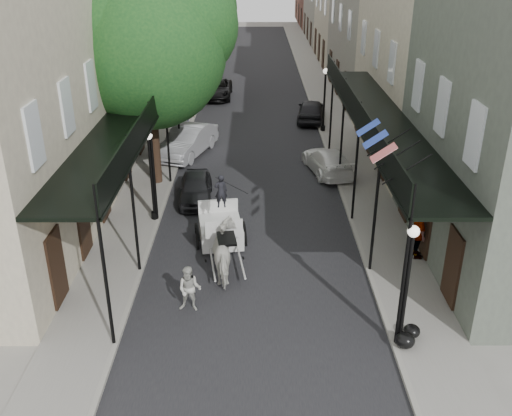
{
  "coord_description": "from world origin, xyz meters",
  "views": [
    {
      "loc": [
        0.01,
        -15.02,
        10.45
      ],
      "look_at": [
        0.05,
        3.85,
        1.6
      ],
      "focal_mm": 40.0,
      "sensor_mm": 36.0,
      "label": 1
    }
  ],
  "objects_px": {
    "car_left_far": "(216,89)",
    "car_right_near": "(328,161)",
    "pedestrian_sidewalk_right": "(419,233)",
    "car_left_near": "(196,188)",
    "carriage": "(219,210)",
    "lamppost_right_far": "(324,99)",
    "horse": "(227,252)",
    "pedestrian_sidewalk_left": "(186,114)",
    "car_left_mid": "(188,141)",
    "pedestrian_walking": "(190,289)",
    "tree_far": "(190,19)",
    "tree_near": "(157,43)",
    "lamppost_right_near": "(407,285)",
    "car_right_far": "(311,110)",
    "lamppost_left": "(151,175)"
  },
  "relations": [
    {
      "from": "car_left_mid",
      "to": "pedestrian_walking",
      "type": "bearing_deg",
      "value": -65.38
    },
    {
      "from": "lamppost_right_near",
      "to": "horse",
      "type": "bearing_deg",
      "value": 143.08
    },
    {
      "from": "lamppost_right_near",
      "to": "carriage",
      "type": "xyz_separation_m",
      "value": [
        -5.45,
        6.58,
        -0.87
      ]
    },
    {
      "from": "lamppost_right_near",
      "to": "pedestrian_sidewalk_right",
      "type": "height_order",
      "value": "lamppost_right_near"
    },
    {
      "from": "horse",
      "to": "carriage",
      "type": "bearing_deg",
      "value": -90.0
    },
    {
      "from": "tree_far",
      "to": "pedestrian_walking",
      "type": "bearing_deg",
      "value": -84.75
    },
    {
      "from": "lamppost_right_far",
      "to": "pedestrian_sidewalk_right",
      "type": "relative_size",
      "value": 1.91
    },
    {
      "from": "pedestrian_sidewalk_left",
      "to": "car_left_mid",
      "type": "xyz_separation_m",
      "value": [
        0.62,
        -5.09,
        -0.09
      ]
    },
    {
      "from": "car_left_far",
      "to": "pedestrian_walking",
      "type": "bearing_deg",
      "value": -87.79
    },
    {
      "from": "lamppost_right_near",
      "to": "pedestrian_walking",
      "type": "height_order",
      "value": "lamppost_right_near"
    },
    {
      "from": "car_left_far",
      "to": "car_right_near",
      "type": "bearing_deg",
      "value": -66.38
    },
    {
      "from": "horse",
      "to": "pedestrian_sidewalk_left",
      "type": "xyz_separation_m",
      "value": [
        -3.27,
        17.31,
        -0.04
      ]
    },
    {
      "from": "pedestrian_walking",
      "to": "car_right_near",
      "type": "height_order",
      "value": "pedestrian_walking"
    },
    {
      "from": "lamppost_right_far",
      "to": "car_left_far",
      "type": "bearing_deg",
      "value": 129.4
    },
    {
      "from": "tree_far",
      "to": "pedestrian_sidewalk_left",
      "type": "distance_m",
      "value": 7.11
    },
    {
      "from": "tree_far",
      "to": "pedestrian_sidewalk_right",
      "type": "distance_m",
      "value": 24.07
    },
    {
      "from": "carriage",
      "to": "car_right_far",
      "type": "bearing_deg",
      "value": 64.13
    },
    {
      "from": "lamppost_right_near",
      "to": "car_left_far",
      "type": "height_order",
      "value": "lamppost_right_near"
    },
    {
      "from": "car_left_mid",
      "to": "car_right_far",
      "type": "height_order",
      "value": "car_left_mid"
    },
    {
      "from": "horse",
      "to": "carriage",
      "type": "xyz_separation_m",
      "value": [
        -0.42,
        2.8,
        0.27
      ]
    },
    {
      "from": "lamppost_left",
      "to": "car_left_mid",
      "type": "distance_m",
      "value": 8.12
    },
    {
      "from": "pedestrian_sidewalk_right",
      "to": "carriage",
      "type": "bearing_deg",
      "value": 73.24
    },
    {
      "from": "tree_near",
      "to": "horse",
      "type": "bearing_deg",
      "value": -68.75
    },
    {
      "from": "car_left_near",
      "to": "carriage",
      "type": "bearing_deg",
      "value": -73.8
    },
    {
      "from": "tree_far",
      "to": "lamppost_right_near",
      "type": "distance_m",
      "value": 27.74
    },
    {
      "from": "pedestrian_sidewalk_right",
      "to": "car_right_near",
      "type": "height_order",
      "value": "pedestrian_sidewalk_right"
    },
    {
      "from": "lamppost_right_near",
      "to": "car_left_far",
      "type": "distance_m",
      "value": 29.27
    },
    {
      "from": "car_left_far",
      "to": "car_right_near",
      "type": "relative_size",
      "value": 1.11
    },
    {
      "from": "tree_far",
      "to": "pedestrian_walking",
      "type": "xyz_separation_m",
      "value": [
        2.25,
        -24.41,
        -5.08
      ]
    },
    {
      "from": "pedestrian_sidewalk_right",
      "to": "car_left_mid",
      "type": "distance_m",
      "value": 14.6
    },
    {
      "from": "horse",
      "to": "carriage",
      "type": "height_order",
      "value": "carriage"
    },
    {
      "from": "lamppost_right_far",
      "to": "pedestrian_walking",
      "type": "xyz_separation_m",
      "value": [
        -6.1,
        -18.24,
        -1.29
      ]
    },
    {
      "from": "carriage",
      "to": "car_left_mid",
      "type": "xyz_separation_m",
      "value": [
        -2.23,
        9.42,
        -0.4
      ]
    },
    {
      "from": "car_left_near",
      "to": "car_left_mid",
      "type": "relative_size",
      "value": 0.74
    },
    {
      "from": "car_right_near",
      "to": "tree_near",
      "type": "bearing_deg",
      "value": -2.47
    },
    {
      "from": "tree_far",
      "to": "car_left_mid",
      "type": "xyz_separation_m",
      "value": [
        0.66,
        -10.18,
        -5.06
      ]
    },
    {
      "from": "lamppost_right_far",
      "to": "car_left_far",
      "type": "xyz_separation_m",
      "value": [
        -6.91,
        8.41,
        -1.4
      ]
    },
    {
      "from": "pedestrian_walking",
      "to": "car_left_far",
      "type": "bearing_deg",
      "value": 98.83
    },
    {
      "from": "horse",
      "to": "pedestrian_sidewalk_right",
      "type": "relative_size",
      "value": 1.11
    },
    {
      "from": "car_left_mid",
      "to": "car_right_far",
      "type": "bearing_deg",
      "value": 60.19
    },
    {
      "from": "car_left_mid",
      "to": "car_left_far",
      "type": "distance_m",
      "value": 12.43
    },
    {
      "from": "car_left_near",
      "to": "car_right_far",
      "type": "relative_size",
      "value": 0.86
    },
    {
      "from": "lamppost_right_far",
      "to": "car_left_mid",
      "type": "bearing_deg",
      "value": -152.49
    },
    {
      "from": "lamppost_right_far",
      "to": "pedestrian_sidewalk_left",
      "type": "bearing_deg",
      "value": 172.51
    },
    {
      "from": "horse",
      "to": "car_left_mid",
      "type": "distance_m",
      "value": 12.5
    },
    {
      "from": "car_left_far",
      "to": "car_left_mid",
      "type": "bearing_deg",
      "value": -93.1
    },
    {
      "from": "lamppost_right_near",
      "to": "carriage",
      "type": "relative_size",
      "value": 1.22
    },
    {
      "from": "carriage",
      "to": "pedestrian_sidewalk_left",
      "type": "bearing_deg",
      "value": 92.57
    },
    {
      "from": "lamppost_right_near",
      "to": "car_left_near",
      "type": "xyz_separation_m",
      "value": [
        -6.7,
        10.09,
        -1.45
      ]
    },
    {
      "from": "tree_near",
      "to": "pedestrian_sidewalk_left",
      "type": "bearing_deg",
      "value": 90.02
    }
  ]
}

